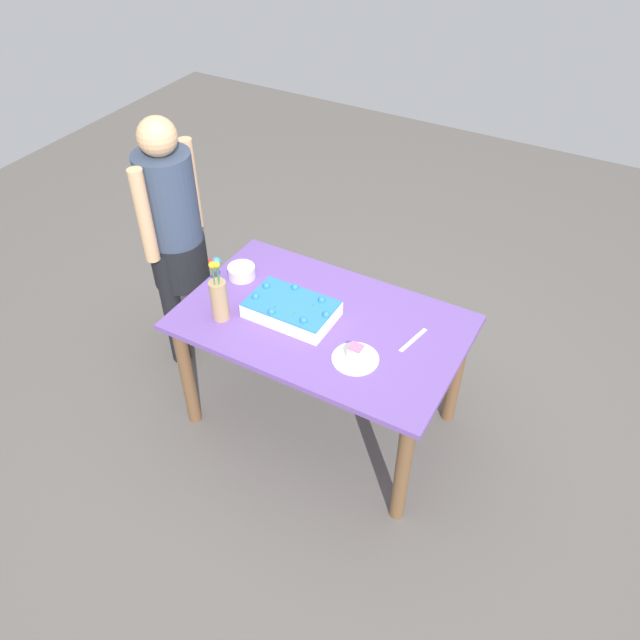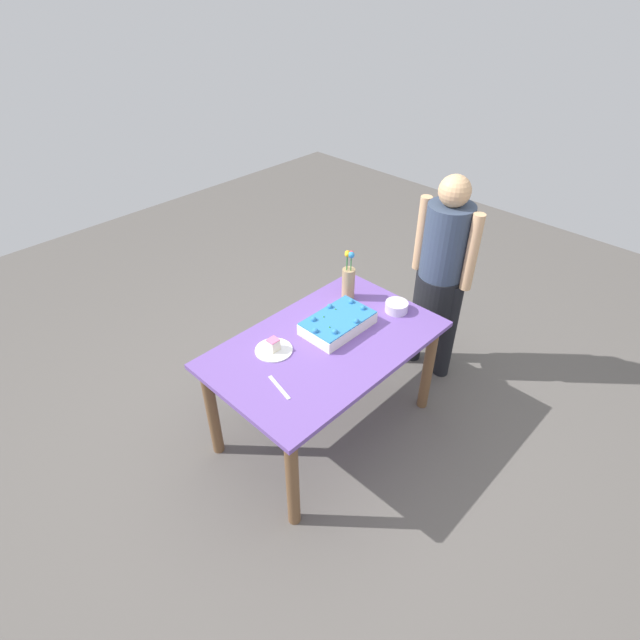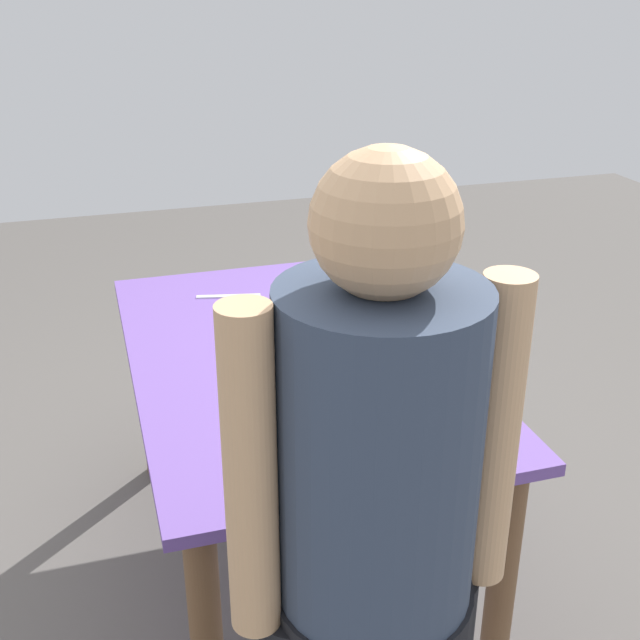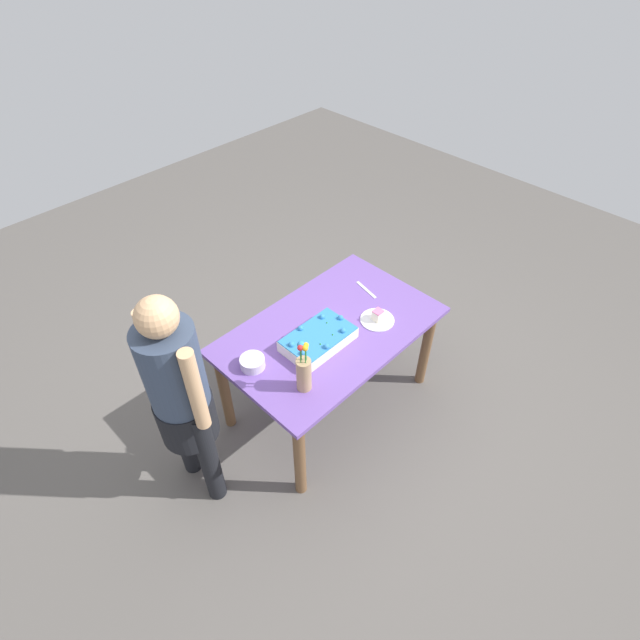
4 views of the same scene
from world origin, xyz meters
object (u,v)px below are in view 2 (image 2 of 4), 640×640
(cake_knife, at_px, (279,387))
(fruit_bowl, at_px, (397,307))
(sheet_cake, at_px, (338,323))
(serving_plate_with_slice, at_px, (274,348))
(person_standing, at_px, (442,268))
(flower_vase, at_px, (348,281))

(cake_knife, relative_size, fruit_bowl, 1.41)
(sheet_cake, bearing_deg, cake_knife, 12.08)
(cake_knife, bearing_deg, serving_plate_with_slice, -23.88)
(sheet_cake, relative_size, serving_plate_with_slice, 1.98)
(serving_plate_with_slice, bearing_deg, fruit_bowl, 161.90)
(sheet_cake, distance_m, fruit_bowl, 0.42)
(fruit_bowl, height_order, person_standing, person_standing)
(cake_knife, relative_size, flower_vase, 0.59)
(cake_knife, bearing_deg, fruit_bowl, -78.66)
(flower_vase, distance_m, person_standing, 0.65)
(cake_knife, height_order, person_standing, person_standing)
(flower_vase, bearing_deg, cake_knife, 19.07)
(serving_plate_with_slice, relative_size, cake_knife, 1.06)
(flower_vase, distance_m, fruit_bowl, 0.35)
(sheet_cake, bearing_deg, person_standing, 168.86)
(cake_knife, relative_size, person_standing, 0.14)
(serving_plate_with_slice, height_order, fruit_bowl, serving_plate_with_slice)
(sheet_cake, distance_m, flower_vase, 0.35)
(sheet_cake, height_order, cake_knife, sheet_cake)
(serving_plate_with_slice, distance_m, person_standing, 1.29)
(serving_plate_with_slice, relative_size, fruit_bowl, 1.50)
(sheet_cake, xyz_separation_m, cake_knife, (0.59, 0.13, -0.04))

